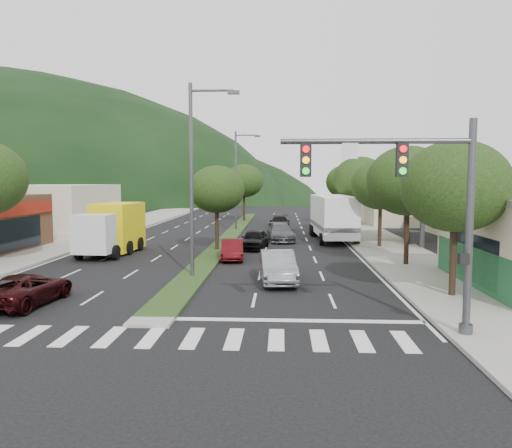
# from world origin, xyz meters

# --- Properties ---
(ground) EXTENTS (160.00, 160.00, 0.00)m
(ground) POSITION_xyz_m (0.00, 0.00, 0.00)
(ground) COLOR black
(ground) RESTS_ON ground
(sidewalk_right) EXTENTS (5.00, 90.00, 0.15)m
(sidewalk_right) POSITION_xyz_m (12.50, 25.00, 0.07)
(sidewalk_right) COLOR gray
(sidewalk_right) RESTS_ON ground
(sidewalk_left) EXTENTS (6.00, 90.00, 0.15)m
(sidewalk_left) POSITION_xyz_m (-13.00, 25.00, 0.07)
(sidewalk_left) COLOR gray
(sidewalk_left) RESTS_ON ground
(median) EXTENTS (1.60, 56.00, 0.12)m
(median) POSITION_xyz_m (0.00, 28.00, 0.06)
(median) COLOR #1B3513
(median) RESTS_ON ground
(crosswalk) EXTENTS (19.00, 2.20, 0.01)m
(crosswalk) POSITION_xyz_m (0.00, -2.00, 0.01)
(crosswalk) COLOR silver
(crosswalk) RESTS_ON ground
(traffic_signal) EXTENTS (6.12, 0.40, 7.00)m
(traffic_signal) POSITION_xyz_m (9.03, -1.54, 4.65)
(traffic_signal) COLOR #47494C
(traffic_signal) RESTS_ON ground
(gas_canopy) EXTENTS (12.20, 8.20, 5.25)m
(gas_canopy) POSITION_xyz_m (19.00, 22.00, 4.65)
(gas_canopy) COLOR silver
(gas_canopy) RESTS_ON ground
(bldg_left_far) EXTENTS (9.00, 14.00, 4.60)m
(bldg_left_far) POSITION_xyz_m (-19.00, 34.00, 2.30)
(bldg_left_far) COLOR #C0B799
(bldg_left_far) RESTS_ON ground
(bldg_right_far) EXTENTS (10.00, 16.00, 5.20)m
(bldg_right_far) POSITION_xyz_m (19.50, 44.00, 2.60)
(bldg_right_far) COLOR #C0B799
(bldg_right_far) RESTS_ON ground
(tree_r_a) EXTENTS (4.60, 4.60, 6.63)m
(tree_r_a) POSITION_xyz_m (12.00, 4.00, 4.82)
(tree_r_a) COLOR black
(tree_r_a) RESTS_ON sidewalk_right
(tree_r_b) EXTENTS (4.80, 4.80, 6.94)m
(tree_r_b) POSITION_xyz_m (12.00, 12.00, 5.04)
(tree_r_b) COLOR black
(tree_r_b) RESTS_ON sidewalk_right
(tree_r_c) EXTENTS (4.40, 4.40, 6.48)m
(tree_r_c) POSITION_xyz_m (12.00, 20.00, 4.75)
(tree_r_c) COLOR black
(tree_r_c) RESTS_ON sidewalk_right
(tree_r_d) EXTENTS (5.00, 5.00, 7.17)m
(tree_r_d) POSITION_xyz_m (12.00, 30.00, 5.18)
(tree_r_d) COLOR black
(tree_r_d) RESTS_ON sidewalk_right
(tree_r_e) EXTENTS (4.60, 4.60, 6.71)m
(tree_r_e) POSITION_xyz_m (12.00, 40.00, 4.89)
(tree_r_e) COLOR black
(tree_r_e) RESTS_ON sidewalk_right
(tree_med_near) EXTENTS (4.00, 4.00, 6.02)m
(tree_med_near) POSITION_xyz_m (0.00, 18.00, 4.43)
(tree_med_near) COLOR black
(tree_med_near) RESTS_ON median
(tree_med_far) EXTENTS (4.80, 4.80, 6.94)m
(tree_med_far) POSITION_xyz_m (0.00, 44.00, 5.01)
(tree_med_far) COLOR black
(tree_med_far) RESTS_ON median
(streetlight_near) EXTENTS (2.60, 0.25, 10.00)m
(streetlight_near) POSITION_xyz_m (0.21, 8.00, 5.58)
(streetlight_near) COLOR #47494C
(streetlight_near) RESTS_ON ground
(streetlight_mid) EXTENTS (2.60, 0.25, 10.00)m
(streetlight_mid) POSITION_xyz_m (0.21, 33.00, 5.58)
(streetlight_mid) COLOR #47494C
(streetlight_mid) RESTS_ON ground
(sedan_silver) EXTENTS (2.07, 4.85, 1.56)m
(sedan_silver) POSITION_xyz_m (4.47, 7.02, 0.78)
(sedan_silver) COLOR gray
(sedan_silver) RESTS_ON ground
(suv_maroon) EXTENTS (2.52, 4.78, 1.28)m
(suv_maroon) POSITION_xyz_m (-5.77, 2.00, 0.64)
(suv_maroon) COLOR black
(suv_maroon) RESTS_ON ground
(car_queue_a) EXTENTS (2.26, 4.47, 1.46)m
(car_queue_a) POSITION_xyz_m (2.64, 19.01, 0.73)
(car_queue_a) COLOR black
(car_queue_a) RESTS_ON ground
(car_queue_b) EXTENTS (2.66, 5.27, 1.47)m
(car_queue_b) POSITION_xyz_m (4.56, 24.01, 0.73)
(car_queue_b) COLOR #505156
(car_queue_b) RESTS_ON ground
(car_queue_c) EXTENTS (1.73, 4.05, 1.30)m
(car_queue_c) POSITION_xyz_m (1.50, 14.01, 0.65)
(car_queue_c) COLOR #530D12
(car_queue_c) RESTS_ON ground
(car_queue_d) EXTENTS (2.51, 5.10, 1.39)m
(car_queue_d) POSITION_xyz_m (8.82, 29.01, 0.70)
(car_queue_d) COLOR black
(car_queue_d) RESTS_ON ground
(car_queue_e) EXTENTS (1.93, 3.91, 1.28)m
(car_queue_e) POSITION_xyz_m (4.14, 39.01, 0.64)
(car_queue_e) COLOR #515257
(car_queue_e) RESTS_ON ground
(car_queue_f) EXTENTS (2.10, 4.91, 1.41)m
(car_queue_f) POSITION_xyz_m (4.49, 34.01, 0.70)
(car_queue_f) COLOR black
(car_queue_f) RESTS_ON ground
(box_truck) EXTENTS (3.12, 7.19, 3.47)m
(box_truck) POSITION_xyz_m (-6.97, 16.17, 1.64)
(box_truck) COLOR silver
(box_truck) RESTS_ON ground
(motorhome) EXTENTS (3.52, 9.95, 3.77)m
(motorhome) POSITION_xyz_m (9.00, 24.99, 2.01)
(motorhome) COLOR white
(motorhome) RESTS_ON ground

